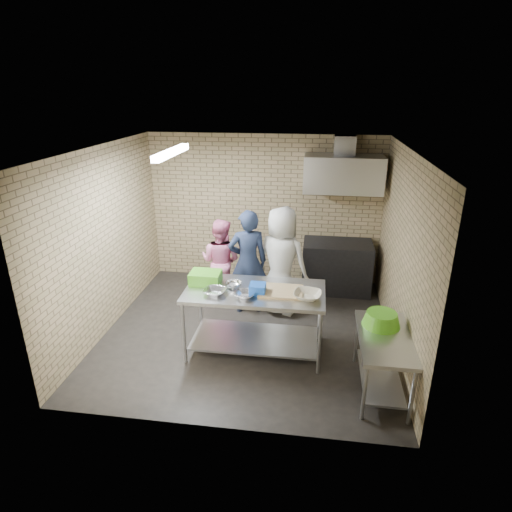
{
  "coord_description": "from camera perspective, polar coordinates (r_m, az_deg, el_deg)",
  "views": [
    {
      "loc": [
        0.92,
        -5.58,
        3.45
      ],
      "look_at": [
        0.1,
        0.2,
        1.15
      ],
      "focal_mm": 30.29,
      "sensor_mm": 36.0,
      "label": 1
    }
  ],
  "objects": [
    {
      "name": "mixing_bowl_a",
      "position": [
        5.65,
        -5.48,
        -4.74
      ],
      "size": [
        0.33,
        0.33,
        0.07
      ],
      "primitive_type": "imported",
      "rotation": [
        0.0,
        0.0,
        -0.14
      ],
      "color": "silver",
      "rests_on": "prep_table"
    },
    {
      "name": "fluorescent_fixture",
      "position": [
        5.96,
        -11.11,
        13.29
      ],
      "size": [
        0.1,
        1.25,
        0.08
      ],
      "primitive_type": "cube",
      "color": "white",
      "rests_on": "ceiling"
    },
    {
      "name": "mixing_bowl_c",
      "position": [
        5.56,
        -1.5,
        -5.13
      ],
      "size": [
        0.3,
        0.3,
        0.07
      ],
      "primitive_type": "imported",
      "rotation": [
        0.0,
        0.0,
        -0.14
      ],
      "color": "silver",
      "rests_on": "prep_table"
    },
    {
      "name": "man_navy",
      "position": [
        6.84,
        -1.09,
        -0.8
      ],
      "size": [
        0.71,
        0.56,
        1.71
      ],
      "primitive_type": "imported",
      "rotation": [
        0.0,
        0.0,
        3.42
      ],
      "color": "#131931",
      "rests_on": "floor"
    },
    {
      "name": "stove",
      "position": [
        7.85,
        10.58,
        -1.38
      ],
      "size": [
        1.2,
        0.7,
        0.9
      ],
      "primitive_type": "cube",
      "color": "black",
      "rests_on": "floor"
    },
    {
      "name": "cutting_board",
      "position": [
        5.69,
        3.32,
        -4.67
      ],
      "size": [
        0.57,
        0.43,
        0.03
      ],
      "primitive_type": "cube",
      "color": "tan",
      "rests_on": "prep_table"
    },
    {
      "name": "green_basin",
      "position": [
        5.48,
        16.23,
        -7.98
      ],
      "size": [
        0.46,
        0.46,
        0.17
      ],
      "primitive_type": null,
      "color": "#59C626",
      "rests_on": "side_counter"
    },
    {
      "name": "ceramic_bowl",
      "position": [
        5.55,
        6.83,
        -5.19
      ],
      "size": [
        0.4,
        0.4,
        0.09
      ],
      "primitive_type": "imported",
      "rotation": [
        0.0,
        0.0,
        -0.14
      ],
      "color": "beige",
      "rests_on": "prep_table"
    },
    {
      "name": "range_hood",
      "position": [
        7.42,
        11.44,
        10.6
      ],
      "size": [
        1.3,
        0.6,
        0.6
      ],
      "primitive_type": "cube",
      "color": "silver",
      "rests_on": "back_wall"
    },
    {
      "name": "woman_pink",
      "position": [
        7.24,
        -4.68,
        -0.67
      ],
      "size": [
        0.82,
        0.71,
        1.46
      ],
      "primitive_type": "imported",
      "rotation": [
        0.0,
        0.0,
        2.89
      ],
      "color": "pink",
      "rests_on": "floor"
    },
    {
      "name": "woman_white",
      "position": [
        6.81,
        3.39,
        -0.71
      ],
      "size": [
        1.0,
        0.83,
        1.76
      ],
      "primitive_type": "imported",
      "rotation": [
        0.0,
        0.0,
        2.78
      ],
      "color": "silver",
      "rests_on": "floor"
    },
    {
      "name": "back_wall",
      "position": [
        7.92,
        1.11,
        6.12
      ],
      "size": [
        4.2,
        0.06,
        2.7
      ],
      "primitive_type": "cube",
      "color": "tan",
      "rests_on": "ground"
    },
    {
      "name": "bottle_red",
      "position": [
        7.62,
        11.72,
        10.32
      ],
      "size": [
        0.07,
        0.07,
        0.18
      ],
      "primitive_type": "cylinder",
      "color": "#B22619",
      "rests_on": "wall_shelf"
    },
    {
      "name": "bottle_green",
      "position": [
        7.66,
        14.74,
        10.01
      ],
      "size": [
        0.06,
        0.06,
        0.15
      ],
      "primitive_type": "cylinder",
      "color": "green",
      "rests_on": "wall_shelf"
    },
    {
      "name": "wall_shelf",
      "position": [
        7.67,
        13.54,
        9.39
      ],
      "size": [
        0.8,
        0.2,
        0.04
      ],
      "primitive_type": "cube",
      "color": "#3F2B19",
      "rests_on": "back_wall"
    },
    {
      "name": "floor",
      "position": [
        6.63,
        -1.11,
        -9.88
      ],
      "size": [
        4.2,
        4.2,
        0.0
      ],
      "primitive_type": "plane",
      "color": "black",
      "rests_on": "ground"
    },
    {
      "name": "left_wall",
      "position": [
        6.69,
        -19.28,
        1.94
      ],
      "size": [
        0.06,
        4.0,
        2.7
      ],
      "primitive_type": "cube",
      "color": "tan",
      "rests_on": "ground"
    },
    {
      "name": "green_crate",
      "position": [
        5.96,
        -6.67,
        -2.85
      ],
      "size": [
        0.41,
        0.31,
        0.17
      ],
      "primitive_type": "cube",
      "color": "#3D921A",
      "rests_on": "prep_table"
    },
    {
      "name": "prep_table",
      "position": [
        5.97,
        -0.14,
        -8.51
      ],
      "size": [
        1.86,
        0.93,
        0.93
      ],
      "primitive_type": "cube",
      "color": "#BABDC2",
      "rests_on": "floor"
    },
    {
      "name": "blue_tub",
      "position": [
        5.63,
        0.21,
        -4.37
      ],
      "size": [
        0.21,
        0.21,
        0.13
      ],
      "primitive_type": "cube",
      "color": "blue",
      "rests_on": "prep_table"
    },
    {
      "name": "hood_duct",
      "position": [
        7.5,
        11.65,
        14.18
      ],
      "size": [
        0.35,
        0.3,
        0.3
      ],
      "primitive_type": "cube",
      "color": "#A5A8AD",
      "rests_on": "back_wall"
    },
    {
      "name": "right_wall",
      "position": [
        6.08,
        18.72,
        0.1
      ],
      "size": [
        0.06,
        4.0,
        2.7
      ],
      "primitive_type": "cube",
      "color": "tan",
      "rests_on": "ground"
    },
    {
      "name": "ceiling",
      "position": [
        5.71,
        -1.31,
        13.93
      ],
      "size": [
        4.2,
        4.2,
        0.0
      ],
      "primitive_type": "plane",
      "rotation": [
        3.14,
        0.0,
        0.0
      ],
      "color": "black",
      "rests_on": "ground"
    },
    {
      "name": "mixing_bowl_b",
      "position": [
        5.83,
        -3.01,
        -3.8
      ],
      "size": [
        0.25,
        0.25,
        0.07
      ],
      "primitive_type": "imported",
      "rotation": [
        0.0,
        0.0,
        -0.14
      ],
      "color": "silver",
      "rests_on": "prep_table"
    },
    {
      "name": "front_wall",
      "position": [
        4.26,
        -5.54,
        -8.22
      ],
      "size": [
        4.2,
        0.06,
        2.7
      ],
      "primitive_type": "cube",
      "color": "tan",
      "rests_on": "ground"
    },
    {
      "name": "side_counter",
      "position": [
        5.51,
        16.27,
        -13.44
      ],
      "size": [
        0.6,
        1.2,
        0.75
      ],
      "primitive_type": "cube",
      "color": "silver",
      "rests_on": "floor"
    }
  ]
}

